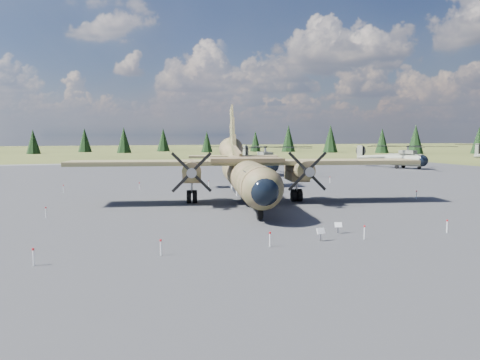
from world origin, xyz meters
name	(u,v)px	position (x,y,z in m)	size (l,w,h in m)	color
ground	(255,208)	(0.00, 0.00, 0.00)	(500.00, 500.00, 0.00)	brown
apron	(223,194)	(0.00, 10.00, 0.00)	(120.00, 120.00, 0.04)	slate
transport_plane	(244,170)	(0.32, 3.87, 2.97)	(31.28, 28.08, 10.34)	#424224
helicopter_near	(264,154)	(12.66, 30.81, 3.15)	(17.80, 20.77, 4.44)	slate
helicopter_mid	(405,152)	(41.83, 34.82, 3.01)	(21.95, 21.95, 4.24)	slate
info_placard_left	(321,232)	(-0.66, -13.07, 0.52)	(0.52, 0.26, 0.78)	gray
info_placard_right	(338,226)	(1.39, -11.51, 0.47)	(0.49, 0.30, 0.71)	gray
barrier_fence	(250,202)	(-0.46, -0.08, 0.51)	(33.12, 29.62, 0.85)	white
treeline	(249,152)	(-0.29, 0.70, 4.74)	(283.76, 288.10, 10.94)	black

